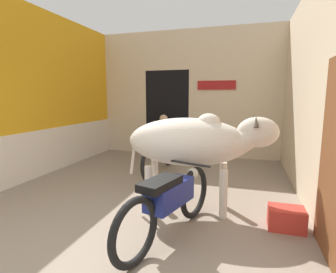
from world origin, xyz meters
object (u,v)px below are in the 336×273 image
(motorcycle_near, at_px, (170,200))
(plastic_stool, at_px, (174,151))
(shopkeeper_seated, at_px, (163,136))
(crate, at_px, (286,218))
(cow, at_px, (195,142))
(motorcycle_far, at_px, (160,152))

(motorcycle_near, height_order, plastic_stool, motorcycle_near)
(shopkeeper_seated, height_order, crate, shopkeeper_seated)
(cow, height_order, motorcycle_near, cow)
(motorcycle_near, bearing_deg, cow, 81.59)
(motorcycle_near, height_order, motorcycle_far, motorcycle_near)
(shopkeeper_seated, height_order, plastic_stool, shopkeeper_seated)
(motorcycle_near, bearing_deg, shopkeeper_seated, 108.96)
(crate, bearing_deg, motorcycle_near, -155.41)
(motorcycle_near, relative_size, crate, 4.42)
(motorcycle_near, bearing_deg, crate, 24.59)
(shopkeeper_seated, bearing_deg, crate, -49.80)
(motorcycle_near, relative_size, motorcycle_far, 0.98)
(motorcycle_near, height_order, crate, motorcycle_near)
(plastic_stool, xyz_separation_m, crate, (2.41, -3.33, -0.07))
(cow, bearing_deg, motorcycle_far, 123.17)
(motorcycle_far, relative_size, crate, 4.51)
(cow, bearing_deg, crate, -10.55)
(cow, relative_size, shopkeeper_seated, 1.81)
(shopkeeper_seated, xyz_separation_m, plastic_stool, (0.27, 0.16, -0.42))
(crate, bearing_deg, cow, 169.45)
(motorcycle_far, height_order, crate, motorcycle_far)
(shopkeeper_seated, relative_size, plastic_stool, 3.12)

